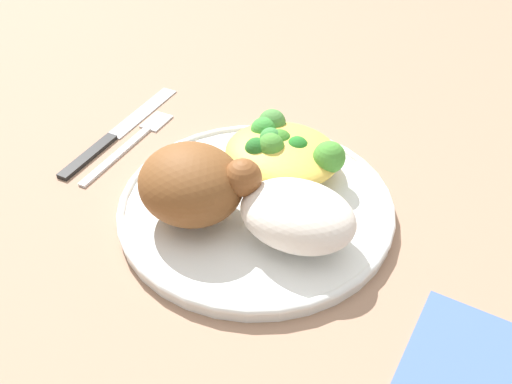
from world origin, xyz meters
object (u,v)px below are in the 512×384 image
at_px(fork, 132,141).
at_px(roasted_chicken, 194,184).
at_px(plate, 256,206).
at_px(knife, 112,136).
at_px(rice_pile, 298,215).
at_px(napkin, 463,372).
at_px(mac_cheese_with_broccoli, 286,151).

bearing_deg(fork, roasted_chicken, -31.65).
distance_m(plate, knife, 0.19).
xyz_separation_m(rice_pile, napkin, (0.15, -0.06, -0.04)).
bearing_deg(rice_pile, plate, 152.15).
bearing_deg(knife, rice_pile, -15.15).
xyz_separation_m(fork, napkin, (0.36, -0.13, -0.00)).
xyz_separation_m(mac_cheese_with_broccoli, fork, (-0.17, -0.02, -0.03)).
height_order(roasted_chicken, mac_cheese_with_broccoli, roasted_chicken).
relative_size(mac_cheese_with_broccoli, knife, 0.58).
height_order(roasted_chicken, knife, roasted_chicken).
bearing_deg(roasted_chicken, rice_pile, 6.55).
bearing_deg(knife, fork, 3.97).
bearing_deg(roasted_chicken, plate, 42.64).
bearing_deg(napkin, knife, 162.29).
distance_m(roasted_chicken, mac_cheese_with_broccoli, 0.10).
relative_size(plate, fork, 1.73).
relative_size(mac_cheese_with_broccoli, napkin, 0.93).
height_order(fork, napkin, fork).
xyz_separation_m(fork, knife, (-0.02, -0.00, 0.00)).
bearing_deg(mac_cheese_with_broccoli, napkin, -36.17).
distance_m(rice_pile, fork, 0.23).
distance_m(fork, napkin, 0.38).
bearing_deg(knife, roasted_chicken, -26.72).
height_order(roasted_chicken, napkin, roasted_chicken).
distance_m(roasted_chicken, knife, 0.17).
height_order(fork, knife, knife).
bearing_deg(plate, fork, 166.32).
height_order(mac_cheese_with_broccoli, fork, mac_cheese_with_broccoli).
xyz_separation_m(knife, napkin, (0.39, -0.12, -0.00)).
xyz_separation_m(plate, mac_cheese_with_broccoli, (0.00, 0.06, 0.02)).
relative_size(rice_pile, napkin, 0.81).
relative_size(roasted_chicken, knife, 0.52).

